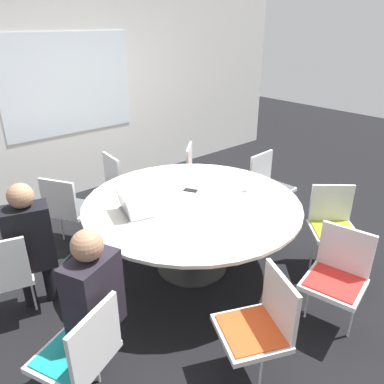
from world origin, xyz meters
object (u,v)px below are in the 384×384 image
chair_7 (122,180)px  cell_phone (191,190)px  chair_0 (2,272)px  chair_3 (338,273)px  chair_8 (68,206)px  coffee_cup (249,187)px  person_0 (30,239)px  laptop (131,209)px  chair_5 (269,182)px  person_1 (92,297)px  chair_2 (261,322)px  chair_4 (333,222)px  chair_6 (199,171)px  chair_1 (81,351)px  handbag (353,276)px

chair_7 → cell_phone: 1.23m
chair_0 → chair_3: (2.01, -1.76, 0.00)m
chair_8 → coffee_cup: size_ratio=9.33×
person_0 → laptop: (0.82, -0.25, 0.10)m
chair_5 → coffee_cup: bearing=20.0°
chair_8 → person_1: 1.85m
chair_2 → chair_4: bearing=-51.1°
chair_4 → chair_0: bearing=17.1°
chair_5 → chair_8: bearing=-29.1°
chair_6 → chair_5: bearing=73.3°
chair_1 → person_1: size_ratio=0.71×
chair_1 → chair_5: (2.92, 0.89, 0.00)m
chair_4 → cell_phone: (-0.92, 1.09, 0.25)m
chair_3 → coffee_cup: size_ratio=9.33×
chair_0 → chair_5: size_ratio=1.00×
person_1 → coffee_cup: size_ratio=13.16×
chair_1 → person_0: 1.17m
chair_5 → person_1: person_1 is taller
chair_3 → handbag: size_ratio=2.36×
cell_phone → handbag: cell_phone is taller
chair_7 → coffee_cup: chair_7 is taller
chair_8 → person_1: (-0.59, -1.74, 0.20)m
chair_5 → handbag: chair_5 is taller
person_1 → chair_7: bearing=31.0°
chair_7 → chair_1: bearing=-31.4°
chair_6 → chair_8: bearing=-48.5°
chair_2 → chair_8: 2.49m
chair_2 → laptop: (-0.05, 1.46, 0.30)m
chair_6 → coffee_cup: (-0.40, -1.19, 0.29)m
chair_2 → cell_phone: bearing=0.4°
chair_2 → chair_7: same height
person_0 → handbag: (2.31, -1.68, -0.56)m
chair_5 → laptop: size_ratio=2.24×
chair_8 → coffee_cup: bearing=14.5°
chair_7 → cell_phone: chair_7 is taller
chair_4 → coffee_cup: bearing=-12.6°
chair_4 → person_1: size_ratio=0.71×
chair_2 → chair_6: bearing=-8.6°
person_0 → chair_1: bearing=-80.7°
chair_2 → handbag: size_ratio=2.36×
chair_8 → person_0: 1.02m
chair_0 → chair_5: (3.04, -0.25, 0.00)m
chair_4 → chair_6: 1.89m
chair_7 → laptop: laptop is taller
chair_1 → person_1: 0.32m
chair_5 → laptop: laptop is taller
chair_6 → chair_2: bearing=14.1°
chair_7 → chair_2: bearing=-7.0°
chair_6 → handbag: bearing=45.7°
chair_1 → chair_8: bearing=44.6°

